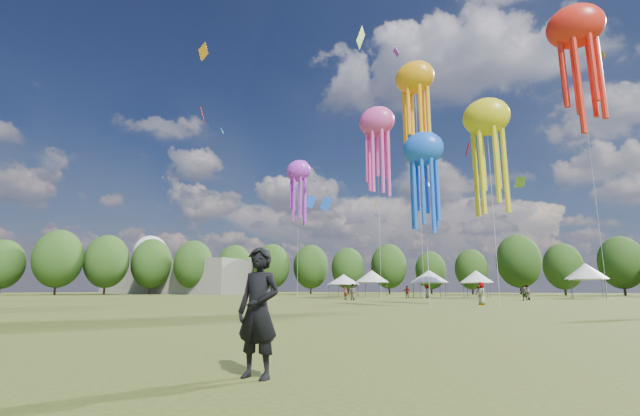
% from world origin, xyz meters
% --- Properties ---
extents(ground, '(300.00, 300.00, 0.00)m').
position_xyz_m(ground, '(0.00, 0.00, 0.00)').
color(ground, '#384416').
rests_on(ground, ground).
extents(observer_main, '(0.66, 0.44, 1.79)m').
position_xyz_m(observer_main, '(6.65, -2.56, 0.90)').
color(observer_main, black).
rests_on(observer_main, ground).
extents(spectator_near, '(1.05, 0.96, 1.75)m').
position_xyz_m(spectator_near, '(-8.57, 36.31, 0.87)').
color(spectator_near, gray).
rests_on(spectator_near, ground).
extents(spectators_far, '(19.19, 24.87, 1.74)m').
position_xyz_m(spectators_far, '(1.99, 43.82, 0.82)').
color(spectators_far, gray).
rests_on(spectators_far, ground).
extents(festival_tents, '(39.72, 9.71, 4.47)m').
position_xyz_m(festival_tents, '(-4.23, 56.87, 3.06)').
color(festival_tents, '#47474C').
rests_on(festival_tents, ground).
extents(show_kites, '(42.29, 30.40, 29.13)m').
position_xyz_m(show_kites, '(1.34, 37.03, 19.65)').
color(show_kites, '#E042A0').
rests_on(show_kites, ground).
extents(small_kites, '(71.04, 59.15, 45.10)m').
position_xyz_m(small_kites, '(-0.37, 43.69, 28.98)').
color(small_kites, '#E042A0').
rests_on(small_kites, ground).
extents(treeline, '(201.57, 95.24, 13.43)m').
position_xyz_m(treeline, '(-3.87, 62.51, 6.54)').
color(treeline, '#38281C').
rests_on(treeline, ground).
extents(hangar, '(40.00, 12.00, 8.00)m').
position_xyz_m(hangar, '(-72.00, 72.00, 4.00)').
color(hangar, gray).
rests_on(hangar, ground).
extents(radome, '(9.00, 9.00, 16.00)m').
position_xyz_m(radome, '(-88.00, 78.00, 9.99)').
color(radome, white).
rests_on(radome, ground).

